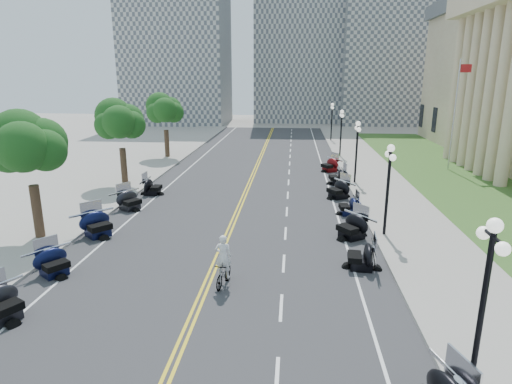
{
  "coord_description": "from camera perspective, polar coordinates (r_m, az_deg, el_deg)",
  "views": [
    {
      "loc": [
        3.52,
        -18.58,
        8.51
      ],
      "look_at": [
        1.42,
        5.35,
        2.0
      ],
      "focal_mm": 30.0,
      "sensor_mm": 36.0,
      "label": 1
    }
  ],
  "objects": [
    {
      "name": "edge_line_south",
      "position": [
        31.42,
        -13.59,
        -0.97
      ],
      "size": [
        0.12,
        90.0,
        0.0
      ],
      "primitive_type": "cube",
      "color": "white",
      "rests_on": "road"
    },
    {
      "name": "distant_block_a",
      "position": [
        83.53,
        -10.44,
        18.0
      ],
      "size": [
        18.0,
        14.0,
        26.0
      ],
      "primitive_type": "cube",
      "color": "gray",
      "rests_on": "ground"
    },
    {
      "name": "centerline_yellow_a",
      "position": [
        30.04,
        -2.15,
        -1.29
      ],
      "size": [
        0.12,
        90.0,
        0.0
      ],
      "primitive_type": "cube",
      "color": "yellow",
      "rests_on": "road"
    },
    {
      "name": "street_lamp_2",
      "position": [
        23.89,
        17.13,
        0.15
      ],
      "size": [
        0.5,
        1.2,
        4.9
      ],
      "primitive_type": null,
      "color": "black",
      "rests_on": "sidewalk_north"
    },
    {
      "name": "motorcycle_n_10",
      "position": [
        40.05,
        9.81,
        3.68
      ],
      "size": [
        2.75,
        2.75,
        1.4
      ],
      "primitive_type": null,
      "rotation": [
        0.0,
        0.0,
        -1.01
      ],
      "color": "#590A0C",
      "rests_on": "road"
    },
    {
      "name": "motorcycle_s_5",
      "position": [
        21.03,
        -25.44,
        -8.3
      ],
      "size": [
        2.65,
        2.65,
        1.33
      ],
      "primitive_type": null,
      "rotation": [
        0.0,
        0.0,
        0.93
      ],
      "color": "black",
      "rests_on": "road"
    },
    {
      "name": "motorcycle_n_9",
      "position": [
        35.33,
        10.83,
        2.13
      ],
      "size": [
        2.25,
        2.25,
        1.42
      ],
      "primitive_type": null,
      "rotation": [
        0.0,
        0.0,
        -1.45
      ],
      "color": "black",
      "rests_on": "road"
    },
    {
      "name": "sidewalk_north",
      "position": [
        30.61,
        18.0,
        -1.6
      ],
      "size": [
        5.0,
        90.0,
        0.15
      ],
      "primitive_type": "cube",
      "color": "#9E9991",
      "rests_on": "ground"
    },
    {
      "name": "lane_dash_15",
      "position": [
        55.24,
        4.65,
        6.25
      ],
      "size": [
        0.12,
        2.0,
        0.0
      ],
      "primitive_type": "cube",
      "color": "white",
      "rests_on": "road"
    },
    {
      "name": "lane_dash_19",
      "position": [
        71.09,
        4.77,
        8.24
      ],
      "size": [
        0.12,
        2.0,
        0.0
      ],
      "primitive_type": "cube",
      "color": "white",
      "rests_on": "road"
    },
    {
      "name": "tree_3",
      "position": [
        35.47,
        -17.61,
        8.37
      ],
      "size": [
        4.8,
        4.8,
        9.2
      ],
      "primitive_type": null,
      "color": "#235619",
      "rests_on": "sidewalk_south"
    },
    {
      "name": "motorcycle_n_6",
      "position": [
        23.72,
        12.7,
        -4.36
      ],
      "size": [
        2.94,
        2.94,
        1.47
      ],
      "primitive_type": null,
      "rotation": [
        0.0,
        0.0,
        -0.93
      ],
      "color": "black",
      "rests_on": "road"
    },
    {
      "name": "lane_dash_14",
      "position": [
        51.29,
        4.61,
        5.57
      ],
      "size": [
        0.12,
        2.0,
        0.0
      ],
      "primitive_type": "cube",
      "color": "white",
      "rests_on": "road"
    },
    {
      "name": "tree_2",
      "position": [
        24.91,
        -28.03,
        4.7
      ],
      "size": [
        4.8,
        4.8,
        9.2
      ],
      "primitive_type": null,
      "color": "#235619",
      "rests_on": "sidewalk_south"
    },
    {
      "name": "lane_dash_11",
      "position": [
        39.51,
        4.44,
        2.69
      ],
      "size": [
        0.12,
        2.0,
        0.0
      ],
      "primitive_type": "cube",
      "color": "white",
      "rests_on": "road"
    },
    {
      "name": "lane_dash_17",
      "position": [
        63.16,
        4.72,
        7.37
      ],
      "size": [
        0.12,
        2.0,
        0.0
      ],
      "primitive_type": "cube",
      "color": "white",
      "rests_on": "road"
    },
    {
      "name": "motorcycle_s_4",
      "position": [
        18.23,
        -30.93,
        -12.52
      ],
      "size": [
        2.73,
        2.73,
        1.4
      ],
      "primitive_type": null,
      "rotation": [
        0.0,
        0.0,
        1.07
      ],
      "color": "black",
      "rests_on": "road"
    },
    {
      "name": "lane_dash_10",
      "position": [
        35.61,
        4.36,
        1.31
      ],
      "size": [
        0.12,
        2.0,
        0.0
      ],
      "primitive_type": "cube",
      "color": "white",
      "rests_on": "road"
    },
    {
      "name": "tree_4",
      "position": [
        46.74,
        -12.01,
        10.22
      ],
      "size": [
        4.8,
        4.8,
        9.2
      ],
      "primitive_type": null,
      "color": "#235619",
      "rests_on": "sidewalk_south"
    },
    {
      "name": "lane_dash_13",
      "position": [
        47.35,
        4.56,
        4.77
      ],
      "size": [
        0.12,
        2.0,
        0.0
      ],
      "primitive_type": "cube",
      "color": "white",
      "rests_on": "road"
    },
    {
      "name": "street_lamp_4",
      "position": [
        47.23,
        11.25,
        7.68
      ],
      "size": [
        0.5,
        1.2,
        4.9
      ],
      "primitive_type": null,
      "color": "black",
      "rests_on": "sidewalk_north"
    },
    {
      "name": "bicycle",
      "position": [
        18.27,
        -4.34,
        -10.76
      ],
      "size": [
        0.8,
        1.85,
        1.07
      ],
      "primitive_type": "imported",
      "rotation": [
        0.0,
        0.0,
        -0.17
      ],
      "color": "#A51414",
      "rests_on": "road"
    },
    {
      "name": "road",
      "position": [
        30.03,
        -1.92,
        -1.31
      ],
      "size": [
        16.0,
        90.0,
        0.01
      ],
      "primitive_type": "cube",
      "color": "#333335",
      "rests_on": "ground"
    },
    {
      "name": "motorcycle_n_7",
      "position": [
        27.7,
        12.29,
        -1.72
      ],
      "size": [
        1.98,
        1.98,
        1.27
      ],
      "primitive_type": null,
      "rotation": [
        0.0,
        0.0,
        -1.47
      ],
      "color": "black",
      "rests_on": "road"
    },
    {
      "name": "ground",
      "position": [
        20.74,
        -5.27,
        -9.13
      ],
      "size": [
        160.0,
        160.0,
        0.0
      ],
      "primitive_type": "plane",
      "color": "gray"
    },
    {
      "name": "flagpole",
      "position": [
        43.23,
        24.9,
        9.12
      ],
      "size": [
        1.1,
        0.2,
        10.0
      ],
      "primitive_type": null,
      "color": "silver",
      "rests_on": "ground"
    },
    {
      "name": "lane_dash_7",
      "position": [
        24.13,
        3.96,
        -5.5
      ],
      "size": [
        0.12,
        2.0,
        0.0
      ],
      "primitive_type": "cube",
      "color": "white",
      "rests_on": "road"
    },
    {
      "name": "distant_block_b",
      "position": [
        86.83,
        5.64,
        19.37
      ],
      "size": [
        16.0,
        12.0,
        30.0
      ],
      "primitive_type": "cube",
      "color": "gray",
      "rests_on": "ground"
    },
    {
      "name": "motorcycle_s_7",
      "position": [
        29.3,
        -16.53,
        -0.95
      ],
      "size": [
        2.77,
        2.77,
        1.4
      ],
      "primitive_type": null,
      "rotation": [
        0.0,
        0.0,
        0.98
      ],
      "color": "black",
      "rests_on": "road"
    },
    {
      "name": "lane_dash_9",
      "position": [
        31.74,
        4.26,
        -0.41
      ],
      "size": [
        0.12,
        2.0,
        0.0
      ],
      "primitive_type": "cube",
      "color": "white",
      "rests_on": "road"
    },
    {
      "name": "lane_dash_8",
      "position": [
        27.91,
        4.13,
        -2.61
      ],
      "size": [
        0.12,
        2.0,
        0.0
      ],
      "primitive_type": "cube",
      "color": "white",
      "rests_on": "road"
    },
    {
      "name": "distant_block_c",
      "position": [
        85.64,
        18.21,
        16.1
      ],
      "size": [
        20.0,
        14.0,
        22.0
      ],
      "primitive_type": "cube",
      "color": "gray",
      "rests_on": "ground"
    },
    {
      "name": "lane_dash_6",
      "position": [
        20.43,
        3.72,
        -9.45
      ],
      "size": [
        0.12,
        2.0,
        0.0
      ],
      "primitive_type": "cube",
      "color": "white",
      "rests_on": "road"
    },
    {
      "name": "street_lamp_5",
      "position": [
        59.1,
        10.05,
        9.19
      ],
      "size": [
        0.5,
        1.2,
        4.9
      ],
      "primitive_type": null,
      "color": "black",
      "rests_on": "sidewalk_north"
    },
    {
      "name": "lane_dash_16",
      "position": [
        59.2,
        4.69,
        6.85
      ],
      "size": [
        0.12,
        2.0,
        0.0
      ],
      "primitive_type": "cube",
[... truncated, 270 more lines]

